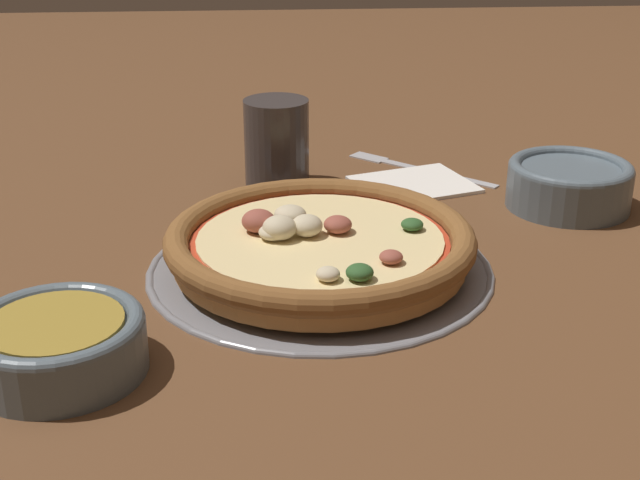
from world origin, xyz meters
name	(u,v)px	position (x,y,z in m)	size (l,w,h in m)	color
ground_plane	(320,270)	(0.00, 0.00, 0.00)	(3.00, 3.00, 0.00)	brown
pizza_tray	(320,267)	(0.00, 0.00, 0.00)	(0.31, 0.31, 0.01)	gray
pizza	(319,243)	(0.00, 0.00, 0.03)	(0.28, 0.28, 0.05)	#BC7F42
bowl_near	(57,342)	(-0.20, -0.16, 0.02)	(0.13, 0.13, 0.04)	slate
bowl_far	(569,183)	(0.27, 0.14, 0.03)	(0.13, 0.13, 0.05)	slate
drinking_cup	(277,143)	(-0.03, 0.23, 0.05)	(0.07, 0.07, 0.10)	#383333
napkin	(414,183)	(0.12, 0.22, 0.00)	(0.15, 0.14, 0.01)	white
fork	(413,167)	(0.13, 0.28, 0.00)	(0.16, 0.15, 0.00)	#B7B7BC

